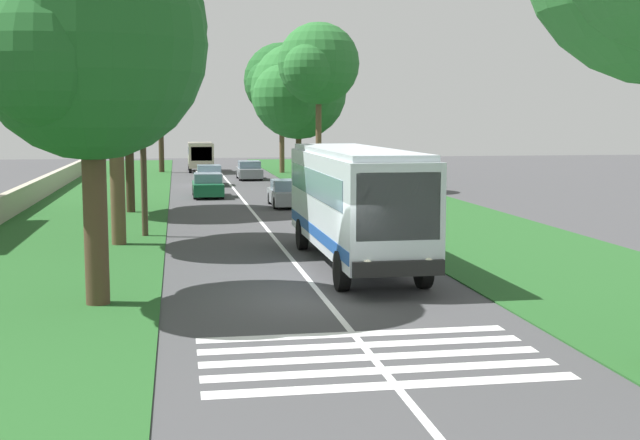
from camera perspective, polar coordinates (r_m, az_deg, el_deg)
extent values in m
plane|color=#424244|center=(21.96, 0.37, -5.42)|extent=(160.00, 160.00, 0.00)
cube|color=#235623|center=(36.70, -16.55, -0.70)|extent=(120.00, 8.00, 0.04)
cube|color=#235623|center=(38.33, 8.58, -0.18)|extent=(120.00, 8.00, 0.04)
cube|color=silver|center=(36.62, -3.70, -0.47)|extent=(110.00, 0.16, 0.01)
cube|color=silver|center=(26.85, 2.30, 1.36)|extent=(11.00, 2.50, 2.90)
cube|color=slate|center=(27.10, 2.17, 2.52)|extent=(9.68, 2.54, 0.85)
cube|color=slate|center=(21.53, 5.30, 0.91)|extent=(0.08, 2.20, 1.74)
cube|color=#1E4C9E|center=(26.97, 2.29, -0.75)|extent=(10.78, 2.53, 0.36)
cube|color=silver|center=(26.75, 2.31, 4.65)|extent=(10.56, 2.30, 0.18)
cube|color=black|center=(21.64, 5.33, -3.28)|extent=(0.16, 2.40, 0.40)
sphere|color=#F2EDCC|center=(21.48, 3.22, -2.99)|extent=(0.24, 0.24, 0.24)
sphere|color=#F2EDCC|center=(21.89, 7.33, -2.85)|extent=(0.24, 0.24, 0.24)
cylinder|color=black|center=(23.05, 1.48, -3.44)|extent=(1.10, 0.32, 1.10)
cylinder|color=black|center=(30.26, -1.22, -0.97)|extent=(1.10, 0.32, 1.10)
cylinder|color=black|center=(23.59, 6.98, -3.25)|extent=(1.10, 0.32, 1.10)
cylinder|color=black|center=(30.67, 3.04, -0.87)|extent=(1.10, 0.32, 1.10)
cube|color=silver|center=(15.22, 5.11, -11.03)|extent=(0.45, 6.80, 0.01)
cube|color=silver|center=(16.05, 4.29, -10.06)|extent=(0.45, 6.80, 0.01)
cube|color=silver|center=(16.89, 3.54, -9.19)|extent=(0.45, 6.80, 0.01)
cube|color=silver|center=(17.73, 2.88, -8.41)|extent=(0.45, 6.80, 0.01)
cube|color=silver|center=(18.58, 2.27, -7.69)|extent=(0.45, 6.80, 0.01)
cube|color=gray|center=(45.20, -2.21, 1.60)|extent=(4.30, 1.75, 0.70)
cube|color=slate|center=(45.05, -2.20, 2.38)|extent=(2.00, 1.61, 0.55)
cylinder|color=black|center=(43.79, -2.99, 1.15)|extent=(0.64, 0.22, 0.64)
cylinder|color=black|center=(46.46, -3.38, 1.48)|extent=(0.64, 0.22, 0.64)
cylinder|color=black|center=(44.00, -0.98, 1.19)|extent=(0.64, 0.22, 0.64)
cylinder|color=black|center=(46.65, -1.47, 1.51)|extent=(0.64, 0.22, 0.64)
cube|color=#145933|center=(50.97, -7.57, 2.14)|extent=(4.30, 1.75, 0.70)
cube|color=slate|center=(50.83, -7.58, 2.83)|extent=(2.00, 1.61, 0.55)
cylinder|color=black|center=(49.62, -8.41, 1.76)|extent=(0.64, 0.22, 0.64)
cylinder|color=black|center=(52.31, -8.47, 2.02)|extent=(0.64, 0.22, 0.64)
cylinder|color=black|center=(49.68, -6.61, 1.79)|extent=(0.64, 0.22, 0.64)
cylinder|color=black|center=(52.37, -6.77, 2.05)|extent=(0.64, 0.22, 0.64)
cube|color=silver|center=(59.96, -7.48, 2.84)|extent=(4.30, 1.75, 0.70)
cube|color=slate|center=(59.82, -7.49, 3.43)|extent=(2.00, 1.61, 0.55)
cylinder|color=black|center=(58.60, -8.19, 2.54)|extent=(0.64, 0.22, 0.64)
cylinder|color=black|center=(61.29, -8.26, 2.72)|extent=(0.64, 0.22, 0.64)
cylinder|color=black|center=(58.66, -6.67, 2.56)|extent=(0.64, 0.22, 0.64)
cylinder|color=black|center=(61.35, -6.80, 2.75)|extent=(0.64, 0.22, 0.64)
cube|color=gray|center=(65.41, -4.79, 3.21)|extent=(4.30, 1.75, 0.70)
cube|color=slate|center=(65.27, -4.79, 3.75)|extent=(2.00, 1.61, 0.55)
cylinder|color=black|center=(64.02, -5.38, 2.94)|extent=(0.64, 0.22, 0.64)
cylinder|color=black|center=(66.70, -5.55, 3.09)|extent=(0.64, 0.22, 0.64)
cylinder|color=black|center=(64.15, -3.99, 2.96)|extent=(0.64, 0.22, 0.64)
cylinder|color=black|center=(66.83, -4.22, 3.11)|extent=(0.64, 0.22, 0.64)
cube|color=#BFB299|center=(75.49, -8.05, 4.37)|extent=(6.00, 2.10, 2.10)
cube|color=slate|center=(75.68, -8.06, 4.67)|extent=(5.04, 2.13, 0.70)
cube|color=slate|center=(72.52, -7.99, 4.44)|extent=(0.06, 1.76, 1.18)
cylinder|color=black|center=(73.63, -8.74, 3.44)|extent=(0.76, 0.24, 0.76)
cylinder|color=black|center=(77.42, -8.78, 3.61)|extent=(0.76, 0.24, 0.76)
cylinder|color=black|center=(73.68, -7.26, 3.47)|extent=(0.76, 0.24, 0.76)
cylinder|color=black|center=(77.47, -7.37, 3.63)|extent=(0.76, 0.24, 0.76)
cylinder|color=#4C3826|center=(21.71, -14.91, 0.83)|extent=(0.60, 0.60, 4.88)
sphere|color=#1E5623|center=(21.67, -15.24, 11.43)|extent=(5.71, 5.71, 5.71)
sphere|color=#1E5623|center=(23.34, -14.80, 10.04)|extent=(3.92, 3.92, 3.92)
sphere|color=#1E5623|center=(20.33, -18.04, 10.44)|extent=(3.20, 3.20, 3.20)
cylinder|color=#3D2D1E|center=(74.69, -10.67, 5.85)|extent=(0.45, 0.45, 6.92)
sphere|color=#1E5623|center=(74.77, -10.75, 9.50)|extent=(4.76, 4.76, 4.76)
sphere|color=#1E5623|center=(76.18, -10.72, 9.18)|extent=(2.63, 2.63, 2.63)
sphere|color=#1E5623|center=(73.58, -11.32, 9.26)|extent=(3.42, 3.42, 3.42)
cylinder|color=#3D2D1E|center=(42.91, -12.71, 4.12)|extent=(0.42, 0.42, 5.40)
sphere|color=#1E5623|center=(42.96, -12.88, 10.32)|extent=(7.09, 7.09, 7.09)
sphere|color=#1E5623|center=(45.05, -12.71, 9.48)|extent=(4.68, 4.68, 4.68)
sphere|color=#1E5623|center=(41.23, -14.49, 9.69)|extent=(4.99, 4.99, 4.99)
cylinder|color=brown|center=(31.89, -13.53, 3.84)|extent=(0.53, 0.53, 6.11)
sphere|color=#1E5623|center=(32.02, -13.78, 12.65)|extent=(6.76, 6.76, 6.76)
sphere|color=#1E5623|center=(33.99, -13.51, 11.45)|extent=(3.85, 3.85, 3.85)
sphere|color=#1E5623|center=(30.38, -15.94, 11.95)|extent=(3.88, 3.88, 3.88)
cylinder|color=brown|center=(54.08, -0.10, 5.48)|extent=(0.37, 0.37, 6.65)
sphere|color=#286B2D|center=(54.17, -0.10, 10.51)|extent=(5.16, 5.16, 5.16)
sphere|color=#286B2D|center=(55.68, -0.37, 10.01)|extent=(2.95, 2.95, 2.95)
sphere|color=#286B2D|center=(52.76, -0.71, 10.18)|extent=(3.27, 3.27, 3.27)
cylinder|color=brown|center=(72.73, -2.58, 5.59)|extent=(0.43, 0.43, 6.04)
sphere|color=#1E5623|center=(72.78, -2.61, 9.35)|extent=(6.42, 6.42, 6.42)
sphere|color=#1E5623|center=(74.68, -2.79, 8.92)|extent=(3.77, 3.77, 3.77)
sphere|color=#1E5623|center=(71.06, -3.22, 9.02)|extent=(4.47, 4.47, 4.47)
cylinder|color=#4C3826|center=(62.02, -1.45, 4.75)|extent=(0.42, 0.42, 4.69)
sphere|color=#286B2D|center=(62.01, -1.46, 8.69)|extent=(6.99, 6.99, 6.99)
sphere|color=#286B2D|center=(64.08, -1.73, 8.16)|extent=(3.95, 3.95, 3.95)
sphere|color=#286B2D|center=(60.12, -2.22, 8.24)|extent=(4.94, 4.94, 4.94)
cylinder|color=#473828|center=(33.99, -11.86, 5.79)|extent=(0.24, 0.24, 8.16)
cube|color=#3D3326|center=(34.11, -12.00, 11.64)|extent=(0.12, 1.40, 0.12)
cube|color=#B2A893|center=(42.07, -20.36, 0.92)|extent=(70.00, 0.40, 1.18)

